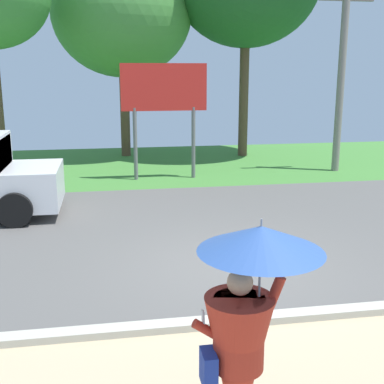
{
  "coord_description": "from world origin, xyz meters",
  "views": [
    {
      "loc": [
        -2.01,
        -7.91,
        3.3
      ],
      "look_at": [
        -0.48,
        1.0,
        1.1
      ],
      "focal_mm": 47.0,
      "sensor_mm": 36.0,
      "label": 1
    }
  ],
  "objects_px": {
    "monk_pedestrian": "(244,333)",
    "utility_pole": "(341,73)",
    "roadside_billboard": "(164,96)",
    "tree_right_mid": "(122,13)"
  },
  "relations": [
    {
      "from": "monk_pedestrian",
      "to": "roadside_billboard",
      "type": "bearing_deg",
      "value": 103.02
    },
    {
      "from": "roadside_billboard",
      "to": "tree_right_mid",
      "type": "height_order",
      "value": "tree_right_mid"
    },
    {
      "from": "utility_pole",
      "to": "roadside_billboard",
      "type": "xyz_separation_m",
      "value": [
        -5.81,
        -0.3,
        -0.65
      ]
    },
    {
      "from": "utility_pole",
      "to": "tree_right_mid",
      "type": "bearing_deg",
      "value": 147.85
    },
    {
      "from": "tree_right_mid",
      "to": "monk_pedestrian",
      "type": "bearing_deg",
      "value": -88.82
    },
    {
      "from": "monk_pedestrian",
      "to": "utility_pole",
      "type": "distance_m",
      "value": 13.67
    },
    {
      "from": "utility_pole",
      "to": "tree_right_mid",
      "type": "relative_size",
      "value": 0.78
    },
    {
      "from": "utility_pole",
      "to": "roadside_billboard",
      "type": "height_order",
      "value": "utility_pole"
    },
    {
      "from": "utility_pole",
      "to": "roadside_billboard",
      "type": "distance_m",
      "value": 5.85
    },
    {
      "from": "tree_right_mid",
      "to": "utility_pole",
      "type": "bearing_deg",
      "value": -32.15
    }
  ]
}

